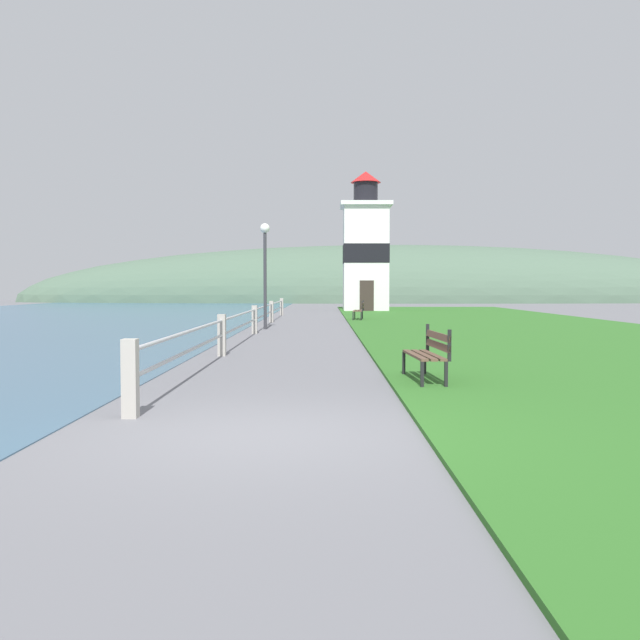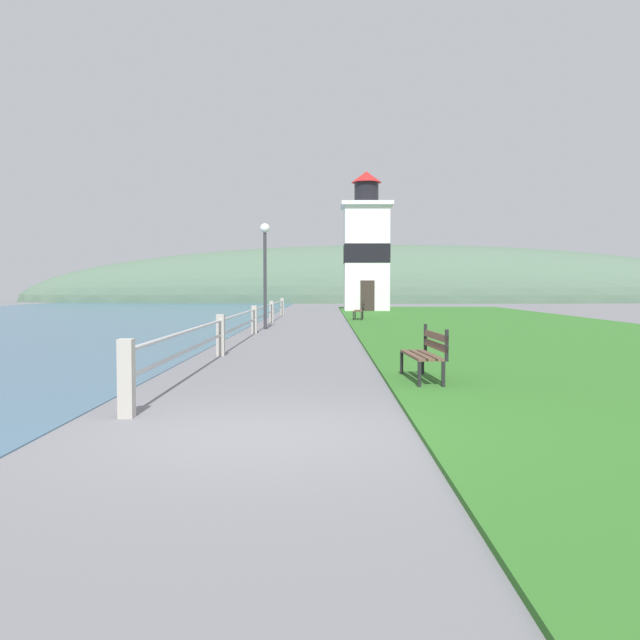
{
  "view_description": "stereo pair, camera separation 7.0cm",
  "coord_description": "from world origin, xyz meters",
  "px_view_note": "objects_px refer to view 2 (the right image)",
  "views": [
    {
      "loc": [
        0.69,
        -7.57,
        1.59
      ],
      "look_at": [
        0.54,
        20.14,
        0.3
      ],
      "focal_mm": 40.0,
      "sensor_mm": 36.0,
      "label": 1
    },
    {
      "loc": [
        0.76,
        -7.57,
        1.59
      ],
      "look_at": [
        0.54,
        20.14,
        0.3
      ],
      "focal_mm": 40.0,
      "sensor_mm": 36.0,
      "label": 2
    }
  ],
  "objects_px": {
    "park_bench_near": "(427,351)",
    "lighthouse": "(366,251)",
    "lamp_post": "(265,256)",
    "park_bench_midway": "(360,309)"
  },
  "relations": [
    {
      "from": "park_bench_near",
      "to": "lighthouse",
      "type": "relative_size",
      "value": 0.19
    },
    {
      "from": "lighthouse",
      "to": "lamp_post",
      "type": "bearing_deg",
      "value": -103.81
    },
    {
      "from": "park_bench_midway",
      "to": "lighthouse",
      "type": "bearing_deg",
      "value": -89.53
    },
    {
      "from": "park_bench_midway",
      "to": "lighthouse",
      "type": "height_order",
      "value": "lighthouse"
    },
    {
      "from": "park_bench_midway",
      "to": "lamp_post",
      "type": "distance_m",
      "value": 8.17
    },
    {
      "from": "park_bench_near",
      "to": "lamp_post",
      "type": "bearing_deg",
      "value": -78.85
    },
    {
      "from": "lighthouse",
      "to": "lamp_post",
      "type": "distance_m",
      "value": 20.68
    },
    {
      "from": "park_bench_near",
      "to": "park_bench_midway",
      "type": "bearing_deg",
      "value": -93.45
    },
    {
      "from": "lamp_post",
      "to": "park_bench_midway",
      "type": "bearing_deg",
      "value": 60.34
    },
    {
      "from": "park_bench_near",
      "to": "park_bench_midway",
      "type": "distance_m",
      "value": 21.82
    }
  ]
}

